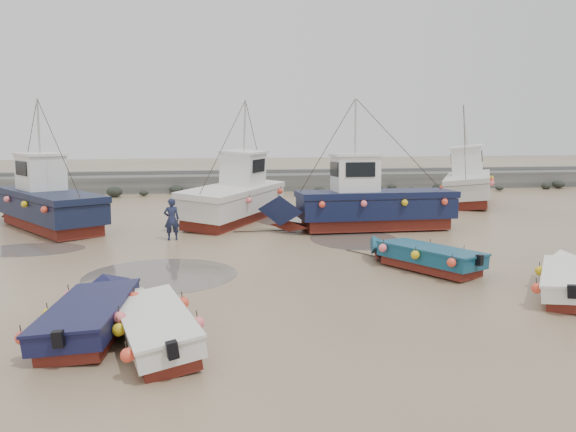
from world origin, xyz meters
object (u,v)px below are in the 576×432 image
(dinghy_0, at_px, (156,319))
(person, at_px, (172,240))
(cabin_boat_3, at_px, (471,182))
(cabin_boat_2, at_px, (363,202))
(dinghy_3, at_px, (573,276))
(cabin_boat_0, at_px, (45,201))
(dinghy_1, at_px, (95,310))
(cabin_boat_1, at_px, (238,195))
(dinghy_2, at_px, (422,253))

(dinghy_0, height_order, person, dinghy_0)
(dinghy_0, relative_size, cabin_boat_3, 0.69)
(cabin_boat_2, relative_size, person, 5.72)
(dinghy_3, distance_m, cabin_boat_3, 19.34)
(dinghy_0, distance_m, cabin_boat_0, 16.93)
(person, bearing_deg, cabin_boat_3, -165.02)
(dinghy_0, height_order, dinghy_1, same)
(cabin_boat_2, bearing_deg, cabin_boat_3, -50.81)
(dinghy_3, height_order, cabin_boat_1, cabin_boat_1)
(cabin_boat_3, height_order, person, cabin_boat_3)
(cabin_boat_0, bearing_deg, dinghy_3, -71.86)
(dinghy_2, bearing_deg, dinghy_1, 170.88)
(dinghy_1, relative_size, cabin_boat_2, 0.58)
(dinghy_0, bearing_deg, cabin_boat_3, 34.13)
(dinghy_0, relative_size, dinghy_2, 1.15)
(dinghy_3, xyz_separation_m, cabin_boat_3, (5.47, 18.54, 0.83))
(cabin_boat_3, bearing_deg, dinghy_1, -107.18)
(cabin_boat_1, bearing_deg, dinghy_1, -75.37)
(dinghy_0, relative_size, cabin_boat_2, 0.57)
(dinghy_1, distance_m, person, 10.88)
(dinghy_2, relative_size, cabin_boat_2, 0.50)
(person, bearing_deg, cabin_boat_0, -42.17)
(dinghy_2, height_order, cabin_boat_1, cabin_boat_1)
(dinghy_1, bearing_deg, dinghy_3, 10.32)
(dinghy_0, distance_m, dinghy_3, 12.41)
(dinghy_2, relative_size, cabin_boat_3, 0.60)
(cabin_boat_0, xyz_separation_m, cabin_boat_1, (9.49, 0.94, -0.00))
(dinghy_2, distance_m, person, 11.00)
(cabin_boat_1, bearing_deg, dinghy_2, -31.01)
(cabin_boat_3, bearing_deg, cabin_boat_1, -136.97)
(dinghy_0, bearing_deg, cabin_boat_1, 65.23)
(dinghy_3, height_order, cabin_boat_0, cabin_boat_0)
(dinghy_2, xyz_separation_m, cabin_boat_1, (-5.99, 10.84, 0.77))
(dinghy_1, bearing_deg, cabin_boat_2, 55.14)
(dinghy_1, height_order, person, dinghy_1)
(cabin_boat_1, height_order, cabin_boat_2, same)
(cabin_boat_0, bearing_deg, cabin_boat_1, -31.23)
(dinghy_1, height_order, dinghy_2, same)
(cabin_boat_0, height_order, cabin_boat_2, same)
(cabin_boat_3, xyz_separation_m, person, (-18.10, -9.01, -1.37))
(cabin_boat_0, distance_m, cabin_boat_3, 25.01)
(dinghy_2, bearing_deg, cabin_boat_3, 25.74)
(dinghy_1, bearing_deg, dinghy_2, 29.49)
(dinghy_3, height_order, cabin_boat_3, cabin_boat_3)
(dinghy_2, xyz_separation_m, cabin_boat_0, (-15.48, 9.90, 0.78))
(dinghy_2, bearing_deg, dinghy_0, 179.15)
(cabin_boat_1, bearing_deg, cabin_boat_2, -0.31)
(dinghy_3, xyz_separation_m, person, (-12.64, 9.52, -0.54))
(dinghy_0, distance_m, dinghy_1, 1.82)
(dinghy_1, bearing_deg, person, 88.96)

